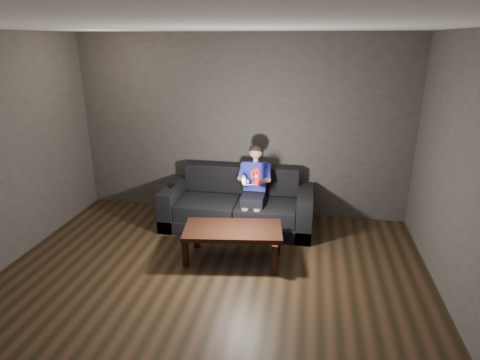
# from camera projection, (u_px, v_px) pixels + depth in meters

# --- Properties ---
(floor) EXTENTS (5.00, 5.00, 0.00)m
(floor) POSITION_uv_depth(u_px,v_px,m) (200.00, 306.00, 4.12)
(floor) COLOR black
(floor) RESTS_ON ground
(back_wall) EXTENTS (5.00, 0.04, 2.70)m
(back_wall) POSITION_uv_depth(u_px,v_px,m) (241.00, 127.00, 5.99)
(back_wall) COLOR #3B3533
(back_wall) RESTS_ON ground
(ceiling) EXTENTS (5.00, 5.00, 0.02)m
(ceiling) POSITION_uv_depth(u_px,v_px,m) (188.00, 25.00, 3.22)
(ceiling) COLOR white
(ceiling) RESTS_ON back_wall
(sofa) EXTENTS (2.13, 0.92, 0.82)m
(sofa) POSITION_uv_depth(u_px,v_px,m) (238.00, 208.00, 5.84)
(sofa) COLOR black
(sofa) RESTS_ON floor
(child) EXTENTS (0.46, 0.57, 1.14)m
(child) POSITION_uv_depth(u_px,v_px,m) (254.00, 181.00, 5.60)
(child) COLOR black
(child) RESTS_ON sofa
(wii_remote_red) EXTENTS (0.07, 0.09, 0.22)m
(wii_remote_red) POSITION_uv_depth(u_px,v_px,m) (256.00, 177.00, 5.11)
(wii_remote_red) COLOR #EC0005
(wii_remote_red) RESTS_ON child
(nunchuk_white) EXTENTS (0.08, 0.09, 0.14)m
(nunchuk_white) POSITION_uv_depth(u_px,v_px,m) (244.00, 180.00, 5.16)
(nunchuk_white) COLOR white
(nunchuk_white) RESTS_ON child
(wii_remote_black) EXTENTS (0.04, 0.16, 0.03)m
(wii_remote_black) POSITION_uv_depth(u_px,v_px,m) (172.00, 185.00, 5.82)
(wii_remote_black) COLOR black
(wii_remote_black) RESTS_ON sofa
(coffee_table) EXTENTS (1.25, 0.74, 0.43)m
(coffee_table) POSITION_uv_depth(u_px,v_px,m) (233.00, 233.00, 4.87)
(coffee_table) COLOR black
(coffee_table) RESTS_ON floor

